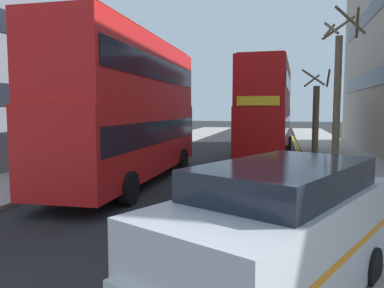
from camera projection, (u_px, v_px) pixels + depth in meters
name	position (u px, v px, depth m)	size (l,w,h in m)	color
sidewalk_right	(362.00, 178.00, 15.48)	(4.00, 80.00, 0.14)	#9E9991
sidewalk_left	(79.00, 166.00, 18.56)	(4.00, 80.00, 0.14)	#9E9991
kerb_line_outer	(312.00, 187.00, 14.05)	(0.10, 56.00, 0.01)	yellow
kerb_line_inner	(307.00, 186.00, 14.09)	(0.10, 56.00, 0.01)	yellow
double_decker_bus_away	(131.00, 106.00, 14.61)	(2.95, 10.85, 5.64)	red
double_decker_bus_oncoming	(267.00, 107.00, 22.70)	(3.08, 10.88, 5.64)	#B20F0F
taxi_minivan	(276.00, 237.00, 5.39)	(3.77, 5.14, 2.12)	silver
street_tree_near	(338.00, 92.00, 16.72)	(1.73, 1.84, 7.06)	#6B6047
street_tree_far	(316.00, 116.00, 23.02)	(1.66, 1.73, 5.18)	#6B6047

